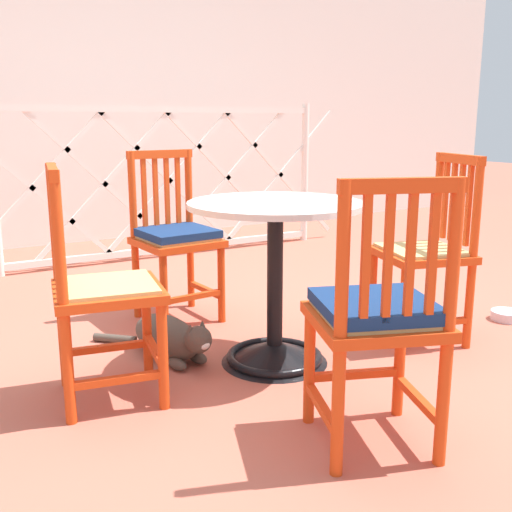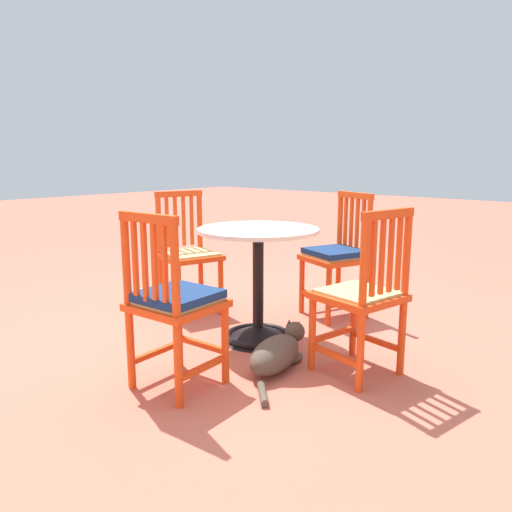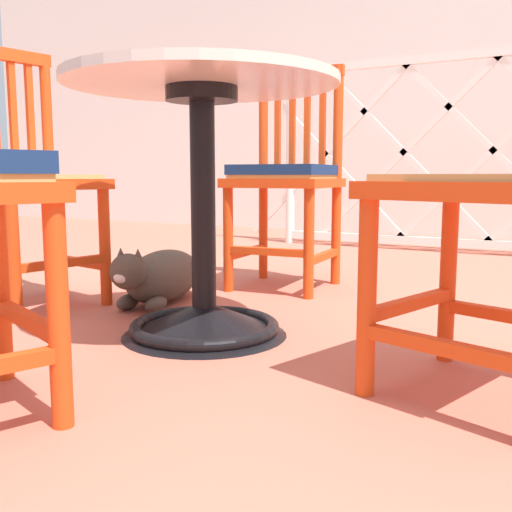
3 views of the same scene
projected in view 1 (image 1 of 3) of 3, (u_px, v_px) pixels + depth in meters
name	position (u px, v px, depth m)	size (l,w,h in m)	color
ground_plane	(281.00, 351.00, 2.87)	(24.00, 24.00, 0.00)	#BC604C
building_wall_backdrop	(82.00, 81.00, 5.26)	(10.00, 0.20, 2.80)	silver
lattice_fence_panel	(170.00, 180.00, 4.75)	(3.17, 0.06, 1.21)	silver
cafe_table	(275.00, 302.00, 2.67)	(0.76, 0.76, 0.73)	black
orange_chair_facing_out	(100.00, 292.00, 2.29)	(0.47, 0.47, 0.91)	#D64214
orange_chair_by_planter	(377.00, 318.00, 1.94)	(0.52, 0.52, 0.91)	#D64214
orange_chair_tucked_in	(427.00, 254.00, 2.94)	(0.50, 0.50, 0.91)	#D64214
orange_chair_near_fence	(175.00, 239.00, 3.24)	(0.43, 0.43, 0.91)	#D64214
tabby_cat	(171.00, 339.00, 2.75)	(0.39, 0.69, 0.23)	#4C4238
pet_water_bowl	(507.00, 315.00, 3.30)	(0.17, 0.17, 0.05)	silver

